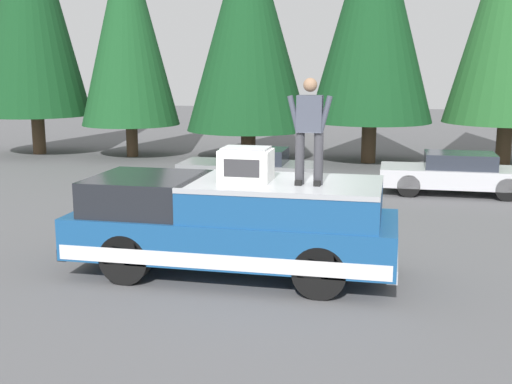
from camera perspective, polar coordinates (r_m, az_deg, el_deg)
The scene contains 9 objects.
ground_plane at distance 11.10m, azimuth 1.64°, elevation -7.25°, with size 90.00×90.00×0.00m, color #565659.
pickup_truck at distance 10.83m, azimuth -2.08°, elevation -2.91°, with size 2.01×5.54×1.65m.
compressor_unit at distance 10.49m, azimuth -0.90°, elevation 2.50°, with size 0.65×0.84×0.56m.
person_on_truck_bed at distance 10.12m, azimuth 4.82°, elevation 5.71°, with size 0.29×0.72×1.69m.
parked_car_silver at distance 18.59m, azimuth 17.51°, elevation 1.60°, with size 1.64×4.10×1.16m.
parked_car_grey at distance 18.67m, azimuth -0.42°, elevation 2.16°, with size 1.64×4.10×1.16m.
conifer_center_left at distance 23.84m, azimuth 10.48°, elevation 15.88°, with size 4.47×4.47×9.58m.
conifer_center_right at distance 24.36m, azimuth -0.72°, elevation 14.94°, with size 4.67×4.67×9.09m.
conifer_right at distance 25.58m, azimuth -11.43°, elevation 14.39°, with size 3.80×3.80×8.82m.
Camera 1 is at (-10.35, -1.94, 3.51)m, focal length 44.61 mm.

